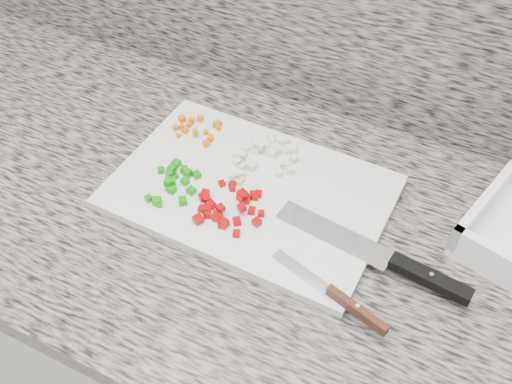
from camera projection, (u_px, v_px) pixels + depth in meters
cabinet at (247, 351)px, 1.24m from camera, size 3.92×0.62×0.86m
countertop at (244, 219)px, 0.91m from camera, size 3.96×0.64×0.04m
cutting_board at (250, 191)px, 0.92m from camera, size 0.44×0.30×0.01m
carrot_pile at (198, 128)px, 1.00m from camera, size 0.08×0.07×0.02m
onion_pile at (268, 153)px, 0.96m from camera, size 0.11×0.10×0.02m
green_pepper_pile at (174, 181)px, 0.91m from camera, size 0.08×0.10×0.02m
red_pepper_pile at (226, 207)px, 0.88m from camera, size 0.11×0.10×0.02m
garlic_pile at (237, 177)px, 0.92m from camera, size 0.03×0.03×0.01m
chef_knife at (395, 262)px, 0.81m from camera, size 0.30×0.07×0.02m
paring_knife at (342, 300)px, 0.76m from camera, size 0.19×0.07×0.02m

